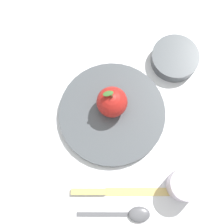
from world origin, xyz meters
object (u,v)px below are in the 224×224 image
dinner_plate (112,113)px  cup (185,184)px  apple (112,102)px  side_bowl (175,58)px  spoon (131,214)px  knife (112,192)px

dinner_plate → cup: size_ratio=3.54×
dinner_plate → apple: bearing=-57.6°
side_bowl → spoon: bearing=105.5°
side_bowl → dinner_plate: bearing=74.3°
knife → apple: bearing=-57.6°
dinner_plate → spoon: size_ratio=1.71×
cup → knife: 0.16m
cup → knife: size_ratio=0.36×
cup → spoon: 0.13m
apple → side_bowl: size_ratio=0.70×
side_bowl → knife: side_bowl is taller
dinner_plate → cup: bearing=165.7°
apple → dinner_plate: bearing=122.4°
apple → spoon: 0.25m
apple → knife: bearing=122.4°
spoon → knife: bearing=-15.8°
dinner_plate → spoon: (-0.16, 0.17, -0.00)m
knife → spoon: size_ratio=1.34×
apple → knife: size_ratio=0.41×
dinner_plate → side_bowl: bearing=-105.7°
apple → cup: 0.24m
apple → knife: (-0.11, 0.17, -0.05)m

